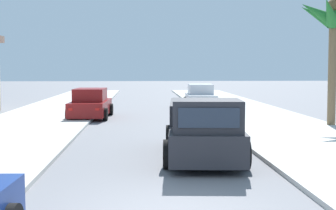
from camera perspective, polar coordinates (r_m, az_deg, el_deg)
name	(u,v)px	position (r m, az deg, el deg)	size (l,w,h in m)	color
sidewalk_left	(26,126)	(20.41, -17.62, -2.62)	(5.18, 60.00, 0.12)	beige
sidewalk_right	(275,125)	(20.67, 13.42, -2.43)	(5.18, 60.00, 0.12)	beige
curb_left	(54,126)	(20.15, -14.32, -2.66)	(0.16, 60.00, 0.10)	silver
curb_right	(248,125)	(20.36, 10.21, -2.52)	(0.16, 60.00, 0.10)	silver
pickup_truck	(203,130)	(12.89, 4.52, -3.23)	(2.51, 5.34, 1.80)	#28282D
car_left_near	(91,104)	(23.58, -9.83, 0.10)	(2.15, 4.31, 1.54)	maroon
car_left_mid	(200,97)	(29.30, 4.15, 1.06)	(2.15, 4.31, 1.54)	silver
palm_tree_left_fore	(333,21)	(20.87, 20.31, 9.98)	(3.27, 3.20, 5.61)	brown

